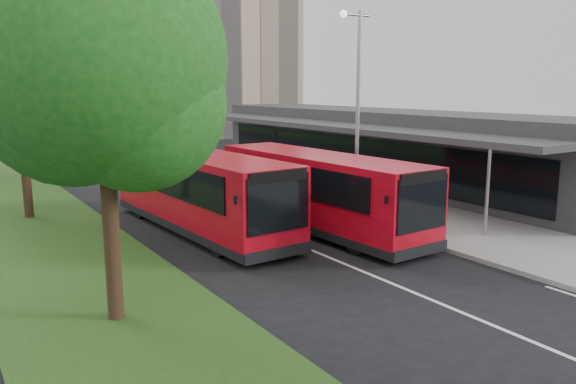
# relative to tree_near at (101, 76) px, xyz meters

# --- Properties ---
(ground) EXTENTS (120.00, 120.00, 0.00)m
(ground) POSITION_rel_tree_near_xyz_m (7.01, 2.95, -5.49)
(ground) COLOR black
(ground) RESTS_ON ground
(pavement) EXTENTS (5.00, 80.00, 0.15)m
(pavement) POSITION_rel_tree_near_xyz_m (13.01, 22.95, -5.42)
(pavement) COLOR gray
(pavement) RESTS_ON ground
(lane_centre_line) EXTENTS (0.12, 70.00, 0.01)m
(lane_centre_line) POSITION_rel_tree_near_xyz_m (7.01, 17.95, -5.49)
(lane_centre_line) COLOR silver
(lane_centre_line) RESTS_ON ground
(kerb_dashes) EXTENTS (0.12, 56.00, 0.01)m
(kerb_dashes) POSITION_rel_tree_near_xyz_m (10.31, 21.95, -5.49)
(kerb_dashes) COLOR silver
(kerb_dashes) RESTS_ON ground
(office_block) EXTENTS (22.00, 12.00, 18.00)m
(office_block) POSITION_rel_tree_near_xyz_m (21.01, 44.95, 3.51)
(office_block) COLOR tan
(office_block) RESTS_ON ground
(station_building) EXTENTS (7.70, 26.00, 4.00)m
(station_building) POSITION_rel_tree_near_xyz_m (17.87, 10.95, -3.45)
(station_building) COLOR #2D2D2F
(station_building) RESTS_ON ground
(tree_near) EXTENTS (5.29, 5.29, 8.51)m
(tree_near) POSITION_rel_tree_near_xyz_m (0.00, 0.00, 0.00)
(tree_near) COLOR #302013
(tree_near) RESTS_ON ground
(tree_mid) EXTENTS (4.68, 4.68, 7.51)m
(tree_mid) POSITION_rel_tree_near_xyz_m (0.00, 12.00, -0.64)
(tree_mid) COLOR #302013
(tree_mid) RESTS_ON ground
(lamp_post_near) EXTENTS (1.44, 0.28, 8.00)m
(lamp_post_near) POSITION_rel_tree_near_xyz_m (11.13, 4.95, -0.78)
(lamp_post_near) COLOR #999AA1
(lamp_post_near) RESTS_ON pavement
(lamp_post_far) EXTENTS (1.44, 0.28, 8.00)m
(lamp_post_far) POSITION_rel_tree_near_xyz_m (11.13, 24.95, -0.78)
(lamp_post_far) COLOR #999AA1
(lamp_post_far) RESTS_ON pavement
(bus_main) EXTENTS (2.98, 10.08, 2.82)m
(bus_main) POSITION_rel_tree_near_xyz_m (8.80, 4.20, -4.05)
(bus_main) COLOR red
(bus_main) RESTS_ON ground
(bus_second) EXTENTS (3.12, 10.34, 2.89)m
(bus_second) POSITION_rel_tree_near_xyz_m (5.02, 6.45, -4.01)
(bus_second) COLOR red
(bus_second) RESTS_ON ground
(litter_bin) EXTENTS (0.59, 0.59, 1.00)m
(litter_bin) POSITION_rel_tree_near_xyz_m (12.41, 12.17, -4.85)
(litter_bin) COLOR #321D14
(litter_bin) RESTS_ON pavement
(bollard) EXTENTS (0.17, 0.17, 1.04)m
(bollard) POSITION_rel_tree_near_xyz_m (11.81, 19.55, -4.82)
(bollard) COLOR yellow
(bollard) RESTS_ON pavement
(car_near) EXTENTS (2.15, 4.06, 1.32)m
(car_near) POSITION_rel_tree_near_xyz_m (8.22, 40.50, -4.84)
(car_near) COLOR #500B0C
(car_near) RESTS_ON ground
(car_far) EXTENTS (1.88, 3.88, 1.23)m
(car_far) POSITION_rel_tree_near_xyz_m (6.37, 46.68, -4.88)
(car_far) COLOR navy
(car_far) RESTS_ON ground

